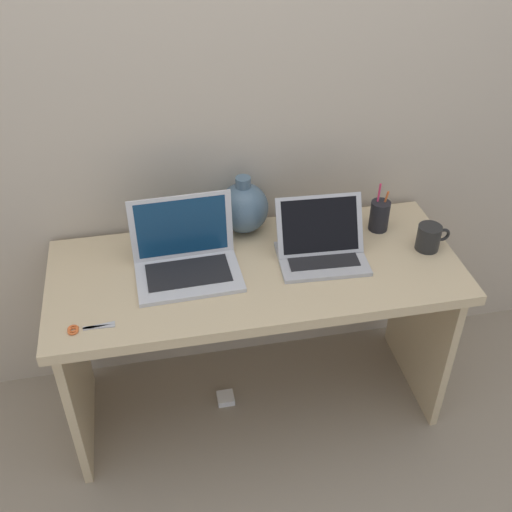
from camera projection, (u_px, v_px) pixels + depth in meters
ground_plane at (256, 402)px, 2.64m from camera, size 6.00×6.00×0.00m
back_wall at (237, 103)px, 2.19m from camera, size 4.40×0.04×2.40m
desk at (256, 300)px, 2.30m from camera, size 1.46×0.61×0.73m
laptop_left at (185, 253)px, 2.16m from camera, size 0.37×0.27×0.25m
laptop_right at (321, 243)px, 2.22m from camera, size 0.32×0.25×0.21m
green_vase at (243, 207)px, 2.33m from camera, size 0.19×0.19×0.23m
coffee_mug at (429, 237)px, 2.26m from camera, size 0.13×0.09×0.10m
pen_cup at (379, 215)px, 2.36m from camera, size 0.07×0.07×0.19m
scissors at (82, 329)px, 1.95m from camera, size 0.15×0.05×0.01m
power_brick at (226, 398)px, 2.64m from camera, size 0.07×0.07×0.03m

